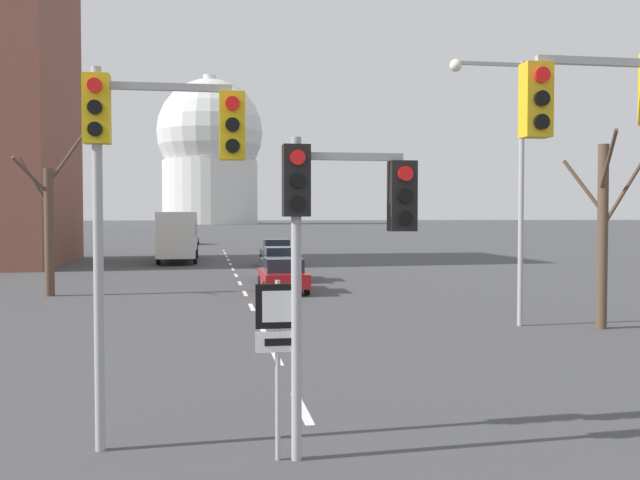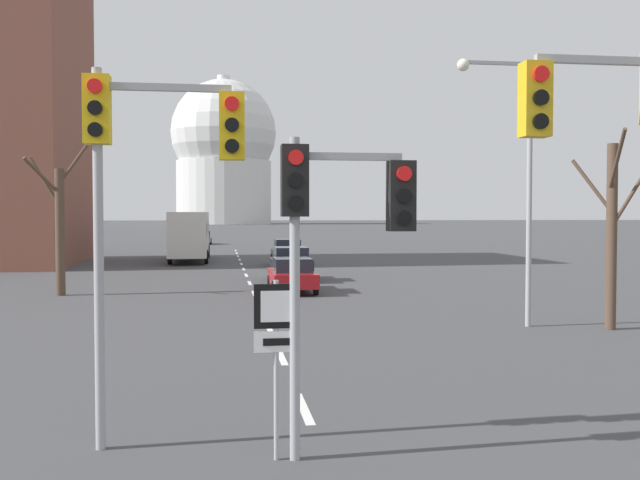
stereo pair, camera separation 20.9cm
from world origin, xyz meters
TOP-DOWN VIEW (x-y plane):
  - lane_stripe_1 at (0.00, 8.30)m, footprint 0.16×2.00m
  - lane_stripe_2 at (0.00, 12.80)m, footprint 0.16×2.00m
  - lane_stripe_3 at (0.00, 17.30)m, footprint 0.16×2.00m
  - lane_stripe_4 at (0.00, 21.80)m, footprint 0.16×2.00m
  - lane_stripe_5 at (0.00, 26.30)m, footprint 0.16×2.00m
  - lane_stripe_6 at (0.00, 30.80)m, footprint 0.16×2.00m
  - lane_stripe_7 at (0.00, 35.30)m, footprint 0.16×2.00m
  - lane_stripe_8 at (0.00, 39.80)m, footprint 0.16×2.00m
  - lane_stripe_9 at (0.00, 44.30)m, footprint 0.16×2.00m
  - lane_stripe_10 at (0.00, 48.80)m, footprint 0.16×2.00m
  - lane_stripe_11 at (0.00, 53.30)m, footprint 0.16×2.00m
  - lane_stripe_12 at (0.00, 57.80)m, footprint 0.16×2.00m
  - lane_stripe_13 at (0.00, 62.30)m, footprint 0.16×2.00m
  - traffic_signal_centre_tall at (0.12, 5.77)m, footprint 1.82×0.34m
  - traffic_signal_near_left at (-2.46, 6.59)m, footprint 2.22×0.34m
  - traffic_signal_near_right at (3.76, 5.03)m, footprint 2.07×0.34m
  - route_sign_post at (-0.66, 5.80)m, footprint 0.60×0.08m
  - street_lamp_right at (7.20, 16.26)m, footprint 2.32×0.36m
  - sedan_near_left at (2.92, 42.53)m, footprint 1.94×3.97m
  - sedan_near_right at (-3.28, 76.66)m, footprint 1.83×4.35m
  - sedan_mid_centre at (2.09, 31.83)m, footprint 1.96×4.00m
  - sedan_far_left at (1.64, 26.60)m, footprint 1.90×4.36m
  - city_bus at (-3.54, 47.82)m, footprint 2.66×10.80m
  - bare_tree_left_near at (-7.91, 26.60)m, footprint 2.82×1.48m
  - bare_tree_right_near at (9.75, 15.36)m, footprint 1.82×2.35m
  - capitol_dome at (0.00, 248.82)m, footprint 36.67×36.67m

SIDE VIEW (x-z plane):
  - lane_stripe_1 at x=0.00m, z-range 0.00..0.01m
  - lane_stripe_2 at x=0.00m, z-range 0.00..0.01m
  - lane_stripe_3 at x=0.00m, z-range 0.00..0.01m
  - lane_stripe_4 at x=0.00m, z-range 0.00..0.01m
  - lane_stripe_5 at x=0.00m, z-range 0.00..0.01m
  - lane_stripe_6 at x=0.00m, z-range 0.00..0.01m
  - lane_stripe_7 at x=0.00m, z-range 0.00..0.01m
  - lane_stripe_8 at x=0.00m, z-range 0.00..0.01m
  - lane_stripe_9 at x=0.00m, z-range 0.00..0.01m
  - lane_stripe_10 at x=0.00m, z-range 0.00..0.01m
  - lane_stripe_11 at x=0.00m, z-range 0.00..0.01m
  - lane_stripe_12 at x=0.00m, z-range 0.00..0.01m
  - lane_stripe_13 at x=0.00m, z-range 0.00..0.01m
  - sedan_far_left at x=1.64m, z-range 0.01..1.48m
  - sedan_near_right at x=-3.28m, z-range 0.01..1.53m
  - sedan_near_left at x=2.92m, z-range 0.00..1.71m
  - sedan_mid_centre at x=2.09m, z-range 0.01..1.71m
  - route_sign_post at x=-0.66m, z-range 0.44..2.88m
  - city_bus at x=-3.54m, z-range 0.31..3.79m
  - bare_tree_right_near at x=9.75m, z-range 0.07..5.71m
  - bare_tree_left_near at x=-7.91m, z-range -0.52..6.45m
  - traffic_signal_centre_tall at x=0.12m, z-range 1.10..5.46m
  - traffic_signal_near_left at x=-2.46m, z-range 1.39..6.76m
  - traffic_signal_near_right at x=3.76m, z-range 1.44..7.02m
  - street_lamp_right at x=7.20m, z-range 0.94..8.77m
  - capitol_dome at x=0.00m, z-range -0.67..51.13m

